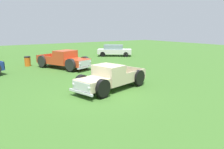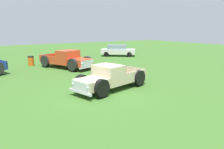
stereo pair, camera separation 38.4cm
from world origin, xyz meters
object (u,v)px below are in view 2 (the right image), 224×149
Objects in this scene: pickup_truck_foreground at (108,78)px; trash_can at (31,61)px; pickup_truck_behind_left at (69,60)px; sedan_distant_b at (118,50)px.

pickup_truck_foreground is 5.50× the size of trash_can.
pickup_truck_behind_left is 10.10m from sedan_distant_b.
sedan_distant_b is at bearing 29.85° from pickup_truck_behind_left.
pickup_truck_behind_left is at bearing -150.15° from sedan_distant_b.
trash_can is (-2.57, 3.35, -0.31)m from pickup_truck_behind_left.
sedan_distant_b is at bearing 8.39° from trash_can.
pickup_truck_foreground is 0.91× the size of pickup_truck_behind_left.
pickup_truck_foreground is at bearing -94.99° from pickup_truck_behind_left.
pickup_truck_foreground is 8.05m from pickup_truck_behind_left.
sedan_distant_b is (9.46, 13.05, 0.04)m from pickup_truck_foreground.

